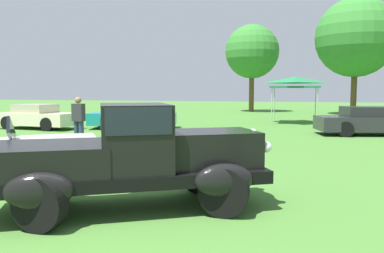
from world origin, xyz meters
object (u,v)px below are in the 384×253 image
canopy_tent_left_field (295,81)px  feature_pickup_truck (130,156)px  neighbor_convertible (6,153)px  show_car_cream (37,117)px  show_car_teal (132,117)px  show_car_charcoal (371,121)px  spectator_near_truck (79,120)px

canopy_tent_left_field → feature_pickup_truck: bearing=-97.9°
neighbor_convertible → canopy_tent_left_field: (5.87, 16.31, 1.84)m
show_car_cream → show_car_teal: (4.54, 1.34, 0.00)m
feature_pickup_truck → show_car_teal: feature_pickup_truck is taller
feature_pickup_truck → show_car_cream: bearing=132.5°
neighbor_convertible → show_car_cream: neighbor_convertible is taller
show_car_cream → show_car_charcoal: size_ratio=0.87×
show_car_charcoal → spectator_near_truck: spectator_near_truck is taller
feature_pickup_truck → show_car_teal: 13.27m
show_car_cream → spectator_near_truck: size_ratio=2.47×
canopy_tent_left_field → show_car_charcoal: bearing=-58.8°
spectator_near_truck → show_car_teal: bearing=96.7°
show_car_teal → show_car_charcoal: (11.02, 0.07, 0.00)m
show_car_teal → spectator_near_truck: size_ratio=2.72×
show_car_teal → neighbor_convertible: bearing=-80.0°
show_car_cream → show_car_teal: same height
show_car_cream → canopy_tent_left_field: 14.16m
show_car_teal → canopy_tent_left_field: (7.80, 5.38, 1.82)m
show_car_cream → show_car_charcoal: 15.62m
show_car_teal → show_car_charcoal: bearing=0.4°
neighbor_convertible → show_car_cream: 11.57m
show_car_teal → feature_pickup_truck: bearing=-66.1°
feature_pickup_truck → show_car_charcoal: (5.65, 12.20, -0.27)m
neighbor_convertible → spectator_near_truck: 5.02m
feature_pickup_truck → show_car_charcoal: 13.45m
spectator_near_truck → canopy_tent_left_field: (7.09, 11.45, 1.51)m
spectator_near_truck → canopy_tent_left_field: canopy_tent_left_field is taller
show_car_cream → show_car_teal: size_ratio=0.91×
show_car_cream → canopy_tent_left_field: size_ratio=1.54×
show_car_teal → show_car_charcoal: 11.02m
show_car_charcoal → show_car_teal: bearing=-179.6°
neighbor_convertible → canopy_tent_left_field: canopy_tent_left_field is taller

